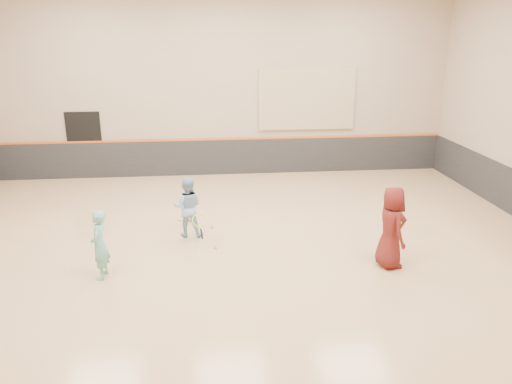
{
  "coord_description": "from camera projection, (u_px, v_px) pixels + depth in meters",
  "views": [
    {
      "loc": [
        -0.56,
        -10.42,
        4.71
      ],
      "look_at": [
        0.54,
        0.4,
        1.15
      ],
      "focal_mm": 35.0,
      "sensor_mm": 36.0,
      "label": 1
    }
  ],
  "objects": [
    {
      "name": "ball_beside_spare",
      "position": [
        212.0,
        227.0,
        12.39
      ],
      "size": [
        0.07,
        0.07,
        0.07
      ],
      "primitive_type": "sphere",
      "color": "#C6D531",
      "rests_on": "floor"
    },
    {
      "name": "girl",
      "position": [
        100.0,
        245.0,
        9.73
      ],
      "size": [
        0.36,
        0.53,
        1.41
      ],
      "primitive_type": "imported",
      "rotation": [
        0.0,
        0.0,
        -1.62
      ],
      "color": "#67B3AF",
      "rests_on": "floor"
    },
    {
      "name": "room",
      "position": [
        234.0,
        213.0,
        11.12
      ],
      "size": [
        15.04,
        12.04,
        6.22
      ],
      "color": "tan",
      "rests_on": "ground"
    },
    {
      "name": "wainscot_back",
      "position": [
        223.0,
        157.0,
        16.83
      ],
      "size": [
        14.9,
        0.04,
        1.2
      ],
      "primitive_type": "cube",
      "color": "#232326",
      "rests_on": "floor"
    },
    {
      "name": "acoustic_panel",
      "position": [
        307.0,
        99.0,
        16.49
      ],
      "size": [
        3.2,
        0.08,
        2.0
      ],
      "primitive_type": "cube",
      "color": "tan",
      "rests_on": "wall_back"
    },
    {
      "name": "instructor",
      "position": [
        188.0,
        207.0,
        11.74
      ],
      "size": [
        0.76,
        0.62,
        1.45
      ],
      "primitive_type": "imported",
      "rotation": [
        0.0,
        0.0,
        3.03
      ],
      "color": "#8CB4D9",
      "rests_on": "floor"
    },
    {
      "name": "held_racket",
      "position": [
        199.0,
        220.0,
        11.43
      ],
      "size": [
        0.56,
        0.56,
        0.56
      ],
      "primitive_type": null,
      "color": "#B9DA2F",
      "rests_on": "instructor"
    },
    {
      "name": "spare_racket",
      "position": [
        183.0,
        217.0,
        12.93
      ],
      "size": [
        0.66,
        0.66,
        0.12
      ],
      "primitive_type": null,
      "color": "#B6DD30",
      "rests_on": "floor"
    },
    {
      "name": "accent_stripe",
      "position": [
        223.0,
        139.0,
        16.63
      ],
      "size": [
        14.9,
        0.03,
        0.06
      ],
      "primitive_type": "cube",
      "color": "#D85914",
      "rests_on": "wall_back"
    },
    {
      "name": "ball_under_racket",
      "position": [
        216.0,
        247.0,
        11.22
      ],
      "size": [
        0.07,
        0.07,
        0.07
      ],
      "primitive_type": "sphere",
      "color": "yellow",
      "rests_on": "floor"
    },
    {
      "name": "doorway",
      "position": [
        85.0,
        145.0,
        16.25
      ],
      "size": [
        1.1,
        0.05,
        2.2
      ],
      "primitive_type": "cube",
      "color": "black",
      "rests_on": "floor"
    },
    {
      "name": "ball_in_hand",
      "position": [
        400.0,
        223.0,
        9.9
      ],
      "size": [
        0.07,
        0.07,
        0.07
      ],
      "primitive_type": "sphere",
      "color": "#C1DC33",
      "rests_on": "young_man"
    },
    {
      "name": "young_man",
      "position": [
        391.0,
        227.0,
        10.18
      ],
      "size": [
        0.61,
        0.88,
        1.72
      ],
      "primitive_type": "imported",
      "rotation": [
        0.0,
        0.0,
        1.65
      ],
      "color": "#571814",
      "rests_on": "floor"
    }
  ]
}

